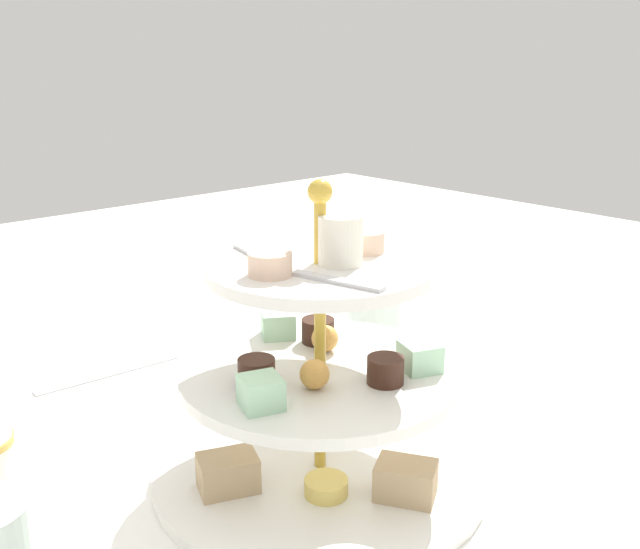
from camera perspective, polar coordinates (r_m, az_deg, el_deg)
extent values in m
plane|color=white|center=(0.67, 0.00, -15.25)|extent=(2.40, 2.40, 0.00)
cylinder|color=white|center=(0.67, 0.00, -14.89)|extent=(0.29, 0.29, 0.01)
cylinder|color=white|center=(0.63, 0.00, -7.69)|extent=(0.24, 0.24, 0.01)
cylinder|color=white|center=(0.59, 0.00, 0.44)|extent=(0.19, 0.19, 0.01)
cylinder|color=gold|center=(0.62, 0.00, -5.23)|extent=(0.01, 0.01, 0.25)
sphere|color=gold|center=(0.58, 0.00, 6.42)|extent=(0.02, 0.02, 0.02)
cube|color=tan|center=(0.63, -7.13, -14.97)|extent=(0.05, 0.06, 0.03)
cube|color=tan|center=(0.62, 6.64, -15.53)|extent=(0.06, 0.05, 0.03)
cube|color=tan|center=(0.73, 0.51, -10.11)|extent=(0.06, 0.06, 0.03)
cylinder|color=#E5C660|center=(0.63, 0.48, -16.09)|extent=(0.04, 0.04, 0.01)
cylinder|color=#381E14|center=(0.59, -4.93, -7.51)|extent=(0.03, 0.03, 0.02)
cylinder|color=#381E14|center=(0.60, 5.08, -7.38)|extent=(0.03, 0.03, 0.02)
cylinder|color=#381E14|center=(0.68, -0.16, -4.36)|extent=(0.03, 0.03, 0.02)
cube|color=#B2E5BC|center=(0.62, 7.73, -6.30)|extent=(0.04, 0.04, 0.02)
cube|color=#B2E5BC|center=(0.69, -3.27, -3.85)|extent=(0.04, 0.04, 0.02)
cube|color=#B2E5BC|center=(0.56, -4.60, -9.09)|extent=(0.04, 0.04, 0.02)
sphere|color=gold|center=(0.66, 0.38, -4.96)|extent=(0.02, 0.02, 0.02)
sphere|color=gold|center=(0.59, -0.42, -7.71)|extent=(0.02, 0.02, 0.02)
cylinder|color=beige|center=(0.56, -3.76, 0.78)|extent=(0.03, 0.03, 0.02)
cylinder|color=beige|center=(0.63, 3.35, 2.59)|extent=(0.03, 0.03, 0.02)
cylinder|color=white|center=(0.58, 1.60, 2.68)|extent=(0.04, 0.04, 0.04)
cube|color=silver|center=(0.61, -4.61, 1.35)|extent=(0.09, 0.03, 0.00)
cube|color=silver|center=(0.55, 0.78, -0.38)|extent=(0.09, 0.03, 0.00)
cylinder|color=silver|center=(0.89, 4.20, -2.97)|extent=(0.07, 0.07, 0.11)
cube|color=silver|center=(0.89, -16.04, -7.36)|extent=(0.03, 0.17, 0.00)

